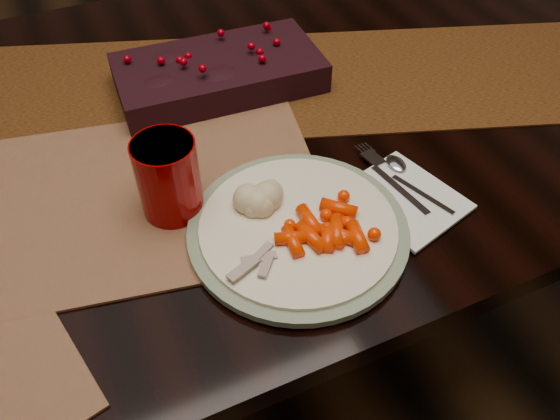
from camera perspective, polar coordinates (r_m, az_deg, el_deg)
name	(u,v)px	position (r m, az deg, el deg)	size (l,w,h in m)	color
floor	(247,334)	(1.53, -3.51, -12.79)	(5.00, 5.00, 0.00)	black
dining_table	(239,247)	(1.23, -4.29, -3.84)	(1.80, 1.00, 0.75)	black
table_runner	(183,86)	(1.03, -10.10, 12.63)	(1.63, 0.33, 0.00)	#583B0E
centerpiece	(219,69)	(1.00, -6.44, 14.48)	(0.36, 0.18, 0.07)	black
placemat_main	(156,193)	(0.82, -12.88, 1.78)	(0.49, 0.36, 0.00)	#906447
dinner_plate	(298,228)	(0.74, 1.89, -1.94)	(0.30, 0.30, 0.02)	#F5E8C5
baby_carrots	(321,238)	(0.71, 4.32, -2.90)	(0.11, 0.09, 0.02)	#FA3000
mashed_potatoes	(260,195)	(0.75, -2.15, 1.55)	(0.08, 0.07, 0.04)	#C8B688
turkey_shreds	(253,263)	(0.69, -2.85, -5.57)	(0.07, 0.06, 0.01)	#B19C8D
napkin	(405,198)	(0.81, 12.90, 1.20)	(0.13, 0.15, 0.01)	white
fork	(393,181)	(0.83, 11.71, 2.96)	(0.02, 0.15, 0.00)	#A6A4C1
spoon	(414,185)	(0.83, 13.82, 2.59)	(0.03, 0.13, 0.00)	white
red_cup	(168,178)	(0.75, -11.58, 3.31)	(0.09, 0.09, 0.12)	#870101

